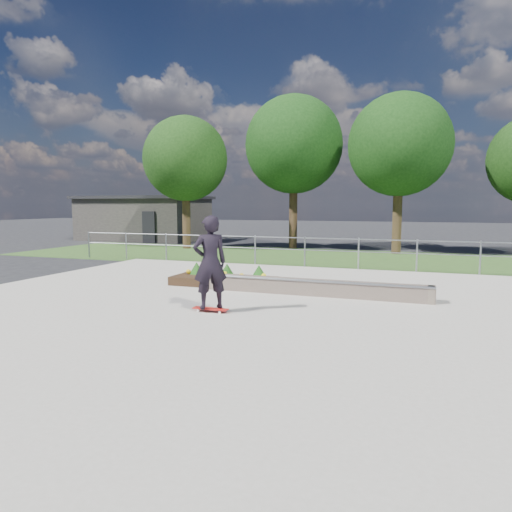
{
  "coord_description": "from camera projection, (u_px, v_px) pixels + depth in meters",
  "views": [
    {
      "loc": [
        4.07,
        -9.24,
        2.37
      ],
      "look_at": [
        0.2,
        1.5,
        1.1
      ],
      "focal_mm": 32.0,
      "sensor_mm": 36.0,
      "label": 1
    }
  ],
  "objects": [
    {
      "name": "tree_far_left",
      "position": [
        185.0,
        159.0,
        24.59
      ],
      "size": [
        4.55,
        4.55,
        7.15
      ],
      "color": "#362415",
      "rests_on": "ground"
    },
    {
      "name": "grass_verge",
      "position": [
        323.0,
        258.0,
        20.56
      ],
      "size": [
        30.0,
        8.0,
        0.02
      ],
      "primitive_type": "cube",
      "color": "#2B491D",
      "rests_on": "ground"
    },
    {
      "name": "ground",
      "position": [
        225.0,
        311.0,
        10.28
      ],
      "size": [
        120.0,
        120.0,
        0.0
      ],
      "primitive_type": "plane",
      "color": "black",
      "rests_on": "ground"
    },
    {
      "name": "skateboarder",
      "position": [
        210.0,
        263.0,
        9.81
      ],
      "size": [
        0.88,
        0.84,
        2.1
      ],
      "color": "white",
      "rests_on": "concrete_slab"
    },
    {
      "name": "concrete_slab",
      "position": [
        225.0,
        310.0,
        10.27
      ],
      "size": [
        15.0,
        15.0,
        0.06
      ],
      "primitive_type": "cube",
      "color": "#9B968A",
      "rests_on": "ground"
    },
    {
      "name": "grind_ledge",
      "position": [
        311.0,
        287.0,
        11.79
      ],
      "size": [
        6.0,
        0.44,
        0.43
      ],
      "color": "brown",
      "rests_on": "concrete_slab"
    },
    {
      "name": "building",
      "position": [
        144.0,
        218.0,
        31.65
      ],
      "size": [
        8.4,
        5.4,
        3.0
      ],
      "color": "#2E2C29",
      "rests_on": "ground"
    },
    {
      "name": "planter_bed",
      "position": [
        224.0,
        279.0,
        13.28
      ],
      "size": [
        3.0,
        1.2,
        0.61
      ],
      "color": "black",
      "rests_on": "concrete_slab"
    },
    {
      "name": "tree_mid_right",
      "position": [
        400.0,
        145.0,
        21.78
      ],
      "size": [
        4.9,
        4.9,
        7.7
      ],
      "color": "#342414",
      "rests_on": "ground"
    },
    {
      "name": "tree_mid_left",
      "position": [
        294.0,
        145.0,
        24.53
      ],
      "size": [
        5.25,
        5.25,
        8.25
      ],
      "color": "#301E13",
      "rests_on": "ground"
    },
    {
      "name": "fence",
      "position": [
        305.0,
        248.0,
        17.21
      ],
      "size": [
        20.06,
        0.06,
        1.2
      ],
      "color": "gray",
      "rests_on": "ground"
    }
  ]
}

